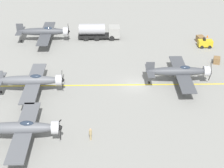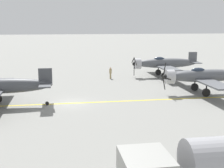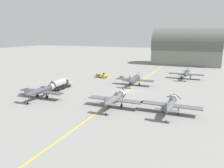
% 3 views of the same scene
% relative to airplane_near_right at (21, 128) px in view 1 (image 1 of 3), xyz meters
% --- Properties ---
extents(ground_plane, '(400.00, 400.00, 0.00)m').
position_rel_airplane_near_right_xyz_m(ground_plane, '(-13.66, 14.64, -2.01)').
color(ground_plane, gray).
extents(taxiway_stripe, '(0.30, 160.00, 0.01)m').
position_rel_airplane_near_right_xyz_m(taxiway_stripe, '(-13.66, 14.64, -2.01)').
color(taxiway_stripe, yellow).
rests_on(taxiway_stripe, ground).
extents(airplane_near_right, '(12.00, 9.98, 3.65)m').
position_rel_airplane_near_right_xyz_m(airplane_near_right, '(0.00, 0.00, 0.00)').
color(airplane_near_right, '#56595E').
rests_on(airplane_near_right, ground).
extents(airplane_near_left, '(12.00, 9.98, 3.65)m').
position_rel_airplane_near_right_xyz_m(airplane_near_left, '(-30.88, -1.52, 0.00)').
color(airplane_near_left, '#42454A').
rests_on(airplane_near_left, ground).
extents(airplane_near_center, '(12.00, 9.98, 3.67)m').
position_rel_airplane_near_right_xyz_m(airplane_near_center, '(-11.62, -0.78, 0.00)').
color(airplane_near_center, '#57595F').
rests_on(airplane_near_center, ground).
extents(airplane_mid_center, '(12.00, 9.98, 3.65)m').
position_rel_airplane_near_right_xyz_m(airplane_mid_center, '(-13.99, 21.17, -0.00)').
color(airplane_mid_center, '#44464B').
rests_on(airplane_mid_center, ground).
extents(fuel_tanker, '(2.67, 8.00, 2.98)m').
position_rel_airplane_near_right_xyz_m(fuel_tanker, '(-32.25, 8.83, -0.50)').
color(fuel_tanker, black).
rests_on(fuel_tanker, ground).
extents(tow_tractor, '(1.57, 2.60, 1.79)m').
position_rel_airplane_near_right_xyz_m(tow_tractor, '(-27.67, 28.45, -1.22)').
color(tow_tractor, gold).
rests_on(tow_tractor, ground).
extents(ground_crew_walking, '(0.36, 0.36, 1.64)m').
position_rel_airplane_near_right_xyz_m(ground_crew_walking, '(-0.27, 8.10, -1.12)').
color(ground_crew_walking, tan).
rests_on(ground_crew_walking, ground).
extents(supply_crate_by_tanker, '(1.54, 1.39, 1.08)m').
position_rel_airplane_near_right_xyz_m(supply_crate_by_tanker, '(-20.88, 28.80, -1.47)').
color(supply_crate_by_tanker, brown).
rests_on(supply_crate_by_tanker, ground).
extents(supply_crate_mid_lane, '(1.77, 1.58, 1.27)m').
position_rel_airplane_near_right_xyz_m(supply_crate_mid_lane, '(-29.96, 28.08, -1.38)').
color(supply_crate_mid_lane, brown).
rests_on(supply_crate_mid_lane, ground).
extents(traffic_cone, '(0.36, 0.36, 0.55)m').
position_rel_airplane_near_right_xyz_m(traffic_cone, '(-32.31, 30.06, -1.74)').
color(traffic_cone, orange).
rests_on(traffic_cone, ground).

